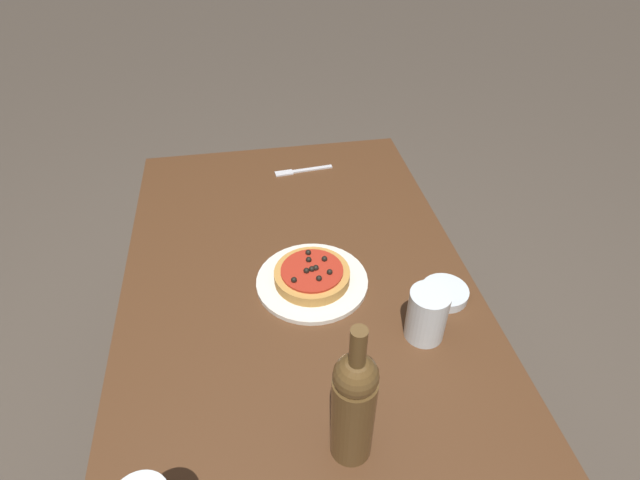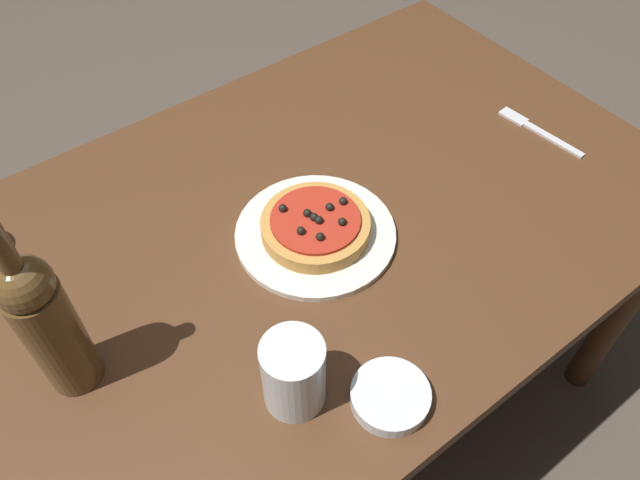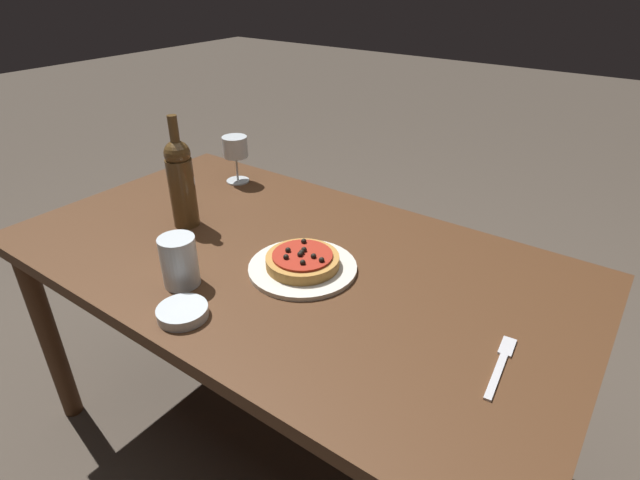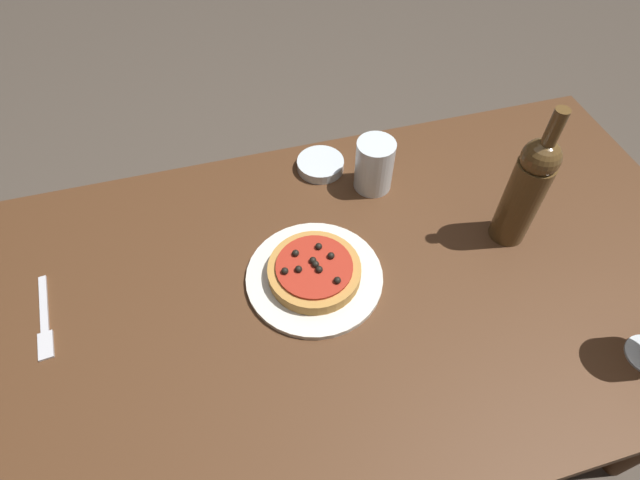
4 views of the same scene
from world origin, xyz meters
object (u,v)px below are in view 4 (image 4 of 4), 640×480
object	(u,v)px
side_bowl	(320,165)
pizza	(314,271)
fork	(45,322)
dining_table	(355,304)
water_cup	(374,165)
dinner_plate	(314,277)
wine_bottle	(526,189)

from	to	relation	value
side_bowl	pizza	bearing A→B (deg)	-107.78
fork	pizza	bearing A→B (deg)	79.92
dining_table	water_cup	bearing A→B (deg)	64.56
dining_table	pizza	xyz separation A→B (m)	(-0.08, 0.03, 0.11)
dining_table	dinner_plate	size ratio (longest dim) A/B	5.58
fork	side_bowl	bearing A→B (deg)	107.64
dinner_plate	water_cup	xyz separation A→B (m)	(0.20, 0.21, 0.06)
water_cup	pizza	bearing A→B (deg)	-132.37
fork	dinner_plate	bearing A→B (deg)	79.91
fork	dining_table	bearing A→B (deg)	77.40
pizza	water_cup	xyz separation A→B (m)	(0.20, 0.21, 0.03)
side_bowl	water_cup	bearing A→B (deg)	-40.41
water_cup	dinner_plate	bearing A→B (deg)	-132.36
pizza	fork	bearing A→B (deg)	175.42
wine_bottle	side_bowl	xyz separation A→B (m)	(-0.33, 0.30, -0.12)
pizza	dining_table	bearing A→B (deg)	-22.45
dining_table	water_cup	xyz separation A→B (m)	(0.12, 0.25, 0.14)
dinner_plate	water_cup	size ratio (longest dim) A/B	2.19
water_cup	wine_bottle	bearing A→B (deg)	-43.13
dinner_plate	side_bowl	distance (m)	0.31
wine_bottle	side_bowl	world-z (taller)	wine_bottle
dining_table	pizza	bearing A→B (deg)	157.55
dining_table	wine_bottle	world-z (taller)	wine_bottle
dinner_plate	wine_bottle	size ratio (longest dim) A/B	0.84
dinner_plate	pizza	size ratio (longest dim) A/B	1.48
dinner_plate	pizza	bearing A→B (deg)	125.74
dining_table	side_bowl	distance (m)	0.34
dining_table	wine_bottle	xyz separation A→B (m)	(0.34, 0.03, 0.21)
wine_bottle	fork	world-z (taller)	wine_bottle
wine_bottle	fork	distance (m)	0.94
dinner_plate	pizza	distance (m)	0.02
dinner_plate	fork	world-z (taller)	dinner_plate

